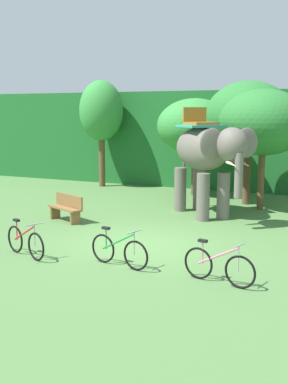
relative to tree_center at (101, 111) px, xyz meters
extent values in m
plane|color=#4C753D|center=(6.29, -8.95, -3.63)|extent=(80.00, 80.00, 0.00)
cube|color=#1E6028|center=(6.29, 4.07, -1.34)|extent=(36.00, 6.00, 4.58)
cylinder|color=brown|center=(0.00, 0.00, -2.44)|extent=(0.30, 0.30, 2.38)
ellipsoid|color=#338438|center=(0.00, 0.00, 0.04)|extent=(2.10, 2.10, 2.88)
cylinder|color=brown|center=(4.91, -0.53, -2.65)|extent=(0.23, 0.23, 1.96)
ellipsoid|color=#338438|center=(4.91, -0.53, -0.61)|extent=(3.25, 3.25, 2.35)
cylinder|color=brown|center=(7.51, -1.73, -2.58)|extent=(0.30, 0.30, 2.11)
ellipsoid|color=#28702D|center=(7.51, -1.73, -0.25)|extent=(3.41, 3.41, 2.83)
cylinder|color=brown|center=(8.25, -2.59, -2.55)|extent=(0.25, 0.25, 2.15)
ellipsoid|color=#28702D|center=(8.25, -2.59, -0.39)|extent=(3.29, 3.29, 2.41)
ellipsoid|color=#665E56|center=(6.52, -4.42, -1.28)|extent=(3.05, 3.03, 1.50)
cylinder|color=#665E56|center=(7.43, -4.77, -2.83)|extent=(0.44, 0.44, 1.60)
cylinder|color=#665E56|center=(6.89, -5.32, -2.83)|extent=(0.44, 0.44, 1.60)
cylinder|color=#665E56|center=(6.14, -3.51, -2.83)|extent=(0.44, 0.44, 1.60)
cylinder|color=#665E56|center=(5.60, -4.06, -2.83)|extent=(0.44, 0.44, 1.60)
ellipsoid|color=#665E56|center=(7.95, -5.81, -1.03)|extent=(1.49, 1.48, 1.10)
ellipsoid|color=#665E56|center=(8.27, -5.27, -0.98)|extent=(0.70, 0.71, 0.96)
ellipsoid|color=#665E56|center=(7.41, -6.15, -0.98)|extent=(0.70, 0.71, 0.96)
cylinder|color=#665E56|center=(8.27, -6.13, -1.93)|extent=(0.26, 0.26, 1.40)
cone|color=beige|center=(8.39, -5.94, -1.58)|extent=(0.49, 0.48, 0.21)
cone|color=beige|center=(8.08, -6.25, -1.58)|extent=(0.49, 0.48, 0.21)
cube|color=teal|center=(6.44, -4.35, -0.50)|extent=(1.86, 1.86, 0.08)
cube|color=olive|center=(6.44, -4.35, -0.41)|extent=(1.42, 1.41, 0.10)
cube|color=olive|center=(6.09, -4.00, -0.13)|extent=(0.70, 0.71, 0.56)
cylinder|color=#665E56|center=(5.50, -3.42, -1.73)|extent=(0.08, 0.08, 0.90)
torus|color=black|center=(3.64, -10.99, -3.27)|extent=(0.68, 0.30, 0.71)
torus|color=black|center=(4.57, -11.35, -3.27)|extent=(0.68, 0.30, 0.71)
cylinder|color=red|center=(4.08, -11.16, -3.02)|extent=(0.92, 0.39, 0.54)
cylinder|color=red|center=(3.73, -11.02, -3.01)|extent=(0.03, 0.03, 0.52)
cube|color=black|center=(3.73, -11.02, -2.75)|extent=(0.22, 0.17, 0.06)
cylinder|color=#9E9EA3|center=(4.52, -11.33, -2.99)|extent=(0.03, 0.03, 0.55)
cylinder|color=#9E9EA3|center=(4.52, -11.33, -2.72)|extent=(0.22, 0.50, 0.03)
torus|color=black|center=(6.14, -10.80, -3.27)|extent=(0.70, 0.20, 0.71)
torus|color=black|center=(7.12, -11.00, -3.27)|extent=(0.70, 0.20, 0.71)
cylinder|color=green|center=(6.61, -10.89, -3.02)|extent=(0.96, 0.25, 0.54)
cylinder|color=green|center=(6.24, -10.82, -3.01)|extent=(0.03, 0.03, 0.52)
cube|color=black|center=(6.24, -10.82, -2.75)|extent=(0.22, 0.14, 0.06)
cylinder|color=#9E9EA3|center=(7.07, -10.99, -2.99)|extent=(0.03, 0.03, 0.55)
cylinder|color=#9E9EA3|center=(7.07, -10.99, -2.72)|extent=(0.14, 0.52, 0.03)
torus|color=black|center=(8.62, -10.95, -3.27)|extent=(0.70, 0.20, 0.71)
torus|color=black|center=(9.59, -11.16, -3.27)|extent=(0.70, 0.20, 0.71)
cylinder|color=pink|center=(9.08, -11.05, -3.02)|extent=(0.96, 0.25, 0.54)
cylinder|color=pink|center=(8.71, -10.97, -3.01)|extent=(0.03, 0.03, 0.52)
cube|color=black|center=(8.71, -10.97, -2.75)|extent=(0.22, 0.14, 0.06)
cylinder|color=#9E9EA3|center=(9.54, -11.15, -2.99)|extent=(0.03, 0.03, 0.55)
cylinder|color=#9E9EA3|center=(9.54, -11.15, -2.72)|extent=(0.14, 0.51, 0.03)
cube|color=brown|center=(2.74, -7.36, -3.18)|extent=(1.54, 0.95, 0.06)
cube|color=brown|center=(2.81, -7.19, -2.94)|extent=(1.40, 0.64, 0.40)
cube|color=brown|center=(3.29, -7.59, -3.40)|extent=(0.21, 0.36, 0.45)
cube|color=brown|center=(2.19, -7.12, -3.40)|extent=(0.21, 0.36, 0.45)
camera|label=1|loc=(11.87, -20.85, 0.00)|focal=46.03mm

